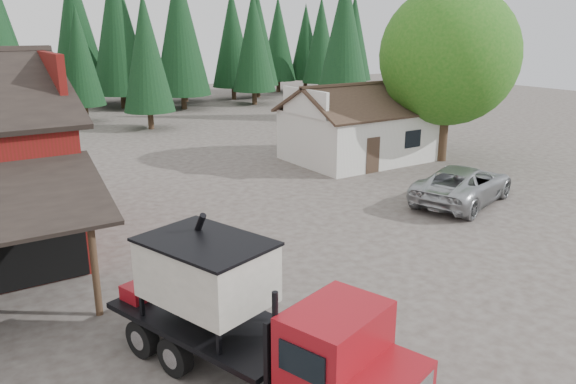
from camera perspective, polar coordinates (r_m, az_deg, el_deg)
ground at (r=17.46m, az=1.62°, el=-10.27°), size 120.00×120.00×0.00m
farmhouse at (r=34.40m, az=7.23°, el=6.04°), size 8.60×6.42×4.65m
deciduous_tree at (r=34.54m, az=16.05°, el=12.68°), size 8.00×8.00×10.20m
conifer_backdrop at (r=56.07m, az=-23.74°, el=7.11°), size 76.00×16.00×16.00m
near_pine_b at (r=45.35m, az=-14.22°, el=13.58°), size 3.96×3.96×10.40m
near_pine_c at (r=49.60m, az=5.72°, el=15.36°), size 4.84×4.84×12.40m
feed_truck at (r=12.80m, az=-3.81°, el=-12.36°), size 4.50×8.34×3.64m
silver_car at (r=27.01m, az=17.39°, el=0.75°), size 6.83×4.64×1.74m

